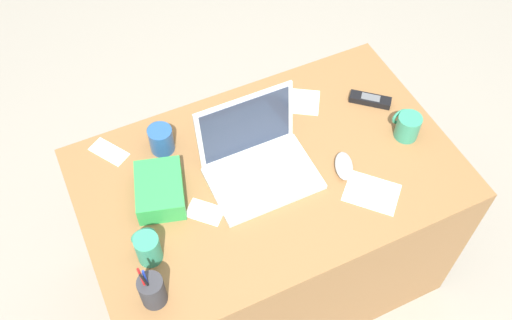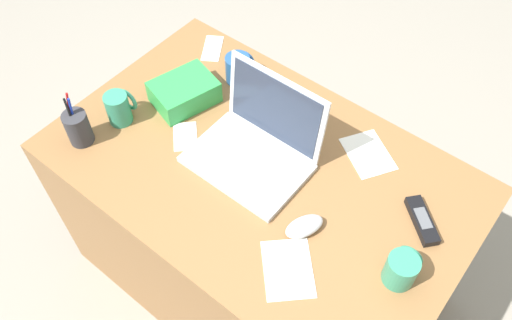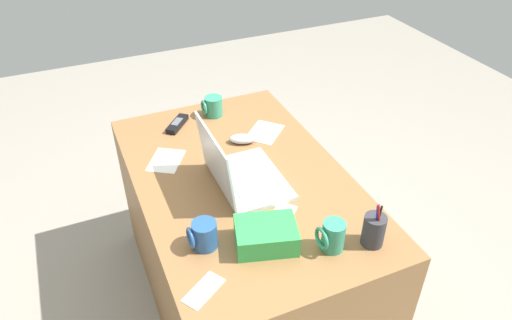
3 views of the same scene
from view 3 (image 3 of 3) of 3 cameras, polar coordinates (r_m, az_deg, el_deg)
The scene contains 14 objects.
ground_plane at distance 2.35m, azimuth -1.39°, elevation -16.05°, with size 6.00×6.00×0.00m, color gray.
desk at distance 2.08m, azimuth -1.54°, elevation -9.93°, with size 1.24×0.78×0.72m, color olive.
laptop at distance 1.78m, azimuth -2.04°, elevation -1.59°, with size 0.34×0.27×0.25m.
computer_mouse at distance 2.03m, azimuth -1.65°, elevation 2.53°, with size 0.06×0.11×0.04m, color silver.
coffee_mug_white at distance 2.22m, azimuth -5.15°, elevation 6.36°, with size 0.08×0.09×0.09m.
coffee_mug_tall at distance 1.55m, azimuth -6.26°, elevation -8.85°, with size 0.08×0.09×0.10m.
coffee_mug_spare at distance 1.55m, azimuth 9.03°, elevation -8.93°, with size 0.07×0.09×0.10m.
cordless_phone at distance 2.17m, azimuth -9.35°, elevation 4.25°, with size 0.14×0.13×0.03m.
pen_holder at distance 1.59m, azimuth 13.83°, elevation -8.08°, with size 0.07×0.07×0.18m.
snack_bag at distance 1.55m, azimuth 1.20°, elevation -8.92°, with size 0.15×0.20×0.08m, color green.
paper_note_near_laptop at distance 1.68m, azimuth 3.22°, elevation -6.46°, with size 0.11×0.07×0.00m, color white.
paper_note_left at distance 2.11m, azimuth 1.03°, elevation 3.32°, with size 0.13×0.17×0.00m, color white.
paper_note_right at distance 1.46m, azimuth -6.24°, elevation -15.14°, with size 0.06×0.13×0.00m, color white.
paper_note_front at distance 1.96m, azimuth -10.65°, elevation -0.06°, with size 0.16×0.12×0.00m, color white.
Camera 3 is at (-1.36, 0.53, 1.85)m, focal length 33.64 mm.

